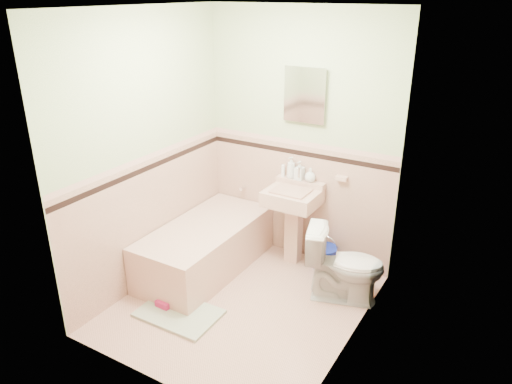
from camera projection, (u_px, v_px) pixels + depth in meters
The scene contains 32 objects.
floor at pixel (242, 304), 4.39m from camera, with size 2.20×2.20×0.00m, color #D3A08A.
ceiling at pixel (238, 7), 3.43m from camera, with size 2.20×2.20×0.00m, color white.
wall_back at pixel (300, 140), 4.79m from camera, with size 2.50×2.50×0.00m, color beige.
wall_front at pixel (146, 227), 3.04m from camera, with size 2.50×2.50×0.00m, color beige.
wall_left at pixel (146, 154), 4.38m from camera, with size 2.50×2.50×0.00m, color beige.
wall_right at pixel (360, 199), 3.44m from camera, with size 2.50×2.50×0.00m, color beige.
wainscot_back at pixel (297, 201), 5.03m from camera, with size 2.00×2.00×0.00m, color #D5A58F.
wainscot_front at pixel (155, 312), 3.30m from camera, with size 2.00×2.00×0.00m, color #D5A58F.
wainscot_left at pixel (153, 219), 4.63m from camera, with size 2.20×2.20×0.00m, color #D5A58F.
wainscot_right at pixel (351, 277), 3.70m from camera, with size 2.20×2.20×0.00m, color #D5A58F.
accent_back at pixel (299, 153), 4.82m from camera, with size 2.00×2.00×0.00m, color black.
accent_front at pixel (149, 244), 3.10m from camera, with size 2.00×2.00×0.00m, color black.
accent_left at pixel (149, 168), 4.42m from camera, with size 2.20×2.20×0.00m, color black.
accent_right at pixel (356, 215), 3.50m from camera, with size 2.20×2.20×0.00m, color black.
cap_back at pixel (299, 143), 4.78m from camera, with size 2.00×2.00×0.00m, color #D3A294.
cap_front at pixel (148, 230), 3.06m from camera, with size 2.00×2.00×0.00m, color #D3A294.
cap_left at pixel (148, 157), 4.38m from camera, with size 2.20×2.20×0.00m, color #D3A294.
cap_right at pixel (357, 202), 3.46m from camera, with size 2.20×2.20×0.00m, color #D3A294.
bathtub at pixel (206, 249), 4.86m from camera, with size 0.70×1.50×0.45m, color #CEA08C.
tub_faucet at pixel (243, 188), 5.28m from camera, with size 0.04×0.04×0.12m, color silver.
sink at pixel (291, 228), 4.90m from camera, with size 0.51×0.48×0.80m, color #CEA08C, non-canonical shape.
sink_faucet at pixel (299, 172), 4.80m from camera, with size 0.02×0.02×0.10m, color silver.
medicine_cabinet at pixel (305, 95), 4.56m from camera, with size 0.39×0.04×0.49m, color white.
soap_dish at pixel (342, 178), 4.65m from camera, with size 0.11×0.06×0.04m, color #CEA08C.
soap_bottle_left at pixel (291, 168), 4.87m from camera, with size 0.08×0.08×0.22m, color #B2B2B2.
soap_bottle_mid at pixel (299, 171), 4.84m from camera, with size 0.09×0.09×0.19m, color #B2B2B2.
soap_bottle_right at pixel (310, 175), 4.79m from camera, with size 0.11×0.11×0.14m, color #B2B2B2.
tube at pixel (283, 171), 4.93m from camera, with size 0.04×0.04×0.12m, color white.
toilet at pixel (345, 265), 4.35m from camera, with size 0.39×0.68×0.70m, color white.
bucket at pixel (324, 258), 4.88m from camera, with size 0.25×0.25×0.25m, color #0F2397, non-canonical shape.
bath_mat at pixel (179, 313), 4.24m from camera, with size 0.69×0.46×0.03m, color #98A086.
shoe at pixel (163, 304), 4.29m from camera, with size 0.14×0.06×0.05m, color #BF1E59.
Camera 1 is at (1.97, -3.09, 2.62)m, focal length 34.31 mm.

